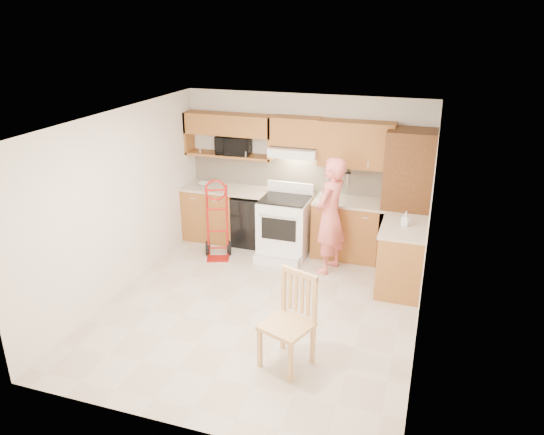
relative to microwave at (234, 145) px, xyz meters
The scene contains 28 objects.
floor 2.91m from the microwave, 60.68° to the right, with size 4.00×4.50×0.02m, color beige.
ceiling 2.54m from the microwave, 60.68° to the right, with size 4.00×4.50×0.02m, color white.
wall_back 1.25m from the microwave, ahead, with size 4.00×0.02×2.50m, color beige.
wall_front 4.52m from the microwave, 74.92° to the right, with size 4.00×0.02×2.50m, color beige.
wall_left 2.28m from the microwave, 111.92° to the right, with size 0.02×4.50×2.50m, color beige.
wall_right 3.82m from the microwave, 33.24° to the right, with size 0.02×4.50×2.50m, color beige.
backsplash 1.26m from the microwave, ahead, with size 3.92×0.03×0.55m, color beige.
lower_cab_left 1.26m from the microwave, 160.39° to the right, with size 0.90×0.60×0.90m, color brown.
dishwasher 1.28m from the microwave, 19.99° to the right, with size 0.60×0.60×0.85m, color black.
lower_cab_right 2.33m from the microwave, ahead, with size 1.14×0.60×0.90m, color brown.
countertop_left 0.74m from the microwave, 120.31° to the right, with size 1.50×0.63×0.04m, color beige.
countertop_right 2.13m from the microwave, ahead, with size 1.14×0.63×0.04m, color beige.
cab_return_right 3.25m from the microwave, 18.04° to the right, with size 0.60×1.00×0.90m, color brown.
countertop_return 3.11m from the microwave, 18.04° to the right, with size 0.63×1.00×0.04m, color beige.
pantry_tall 2.89m from the microwave, ahead, with size 0.70×0.60×2.10m, color brown.
upper_cab_left 0.34m from the microwave, behind, with size 1.50×0.33×0.34m, color brown.
upper_shelf_mw 0.19m from the microwave, behind, with size 1.50×0.33×0.04m, color brown.
upper_cab_center 1.09m from the microwave, ahead, with size 0.76×0.33×0.44m, color brown.
upper_cab_right 2.01m from the microwave, ahead, with size 1.14×0.33×0.70m, color brown.
range_hood 1.05m from the microwave, ahead, with size 0.76×0.46×0.14m, color white.
knife_strip 1.77m from the microwave, ahead, with size 0.40×0.05×0.29m, color black, non-canonical shape.
microwave is the anchor object (origin of this frame).
range 1.54m from the microwave, 24.13° to the right, with size 0.76×1.01×1.13m, color white, non-canonical shape.
person 2.08m from the microwave, 22.34° to the right, with size 0.64×0.42×1.76m, color #E76B65.
hand_truck 1.35m from the microwave, 88.53° to the right, with size 0.46×0.42×1.17m, color #9D140E, non-canonical shape.
dining_chair 3.79m from the microwave, 59.52° to the right, with size 0.48×0.53×1.07m, color tan, non-canonical shape.
soap_bottle 3.07m from the microwave, 17.79° to the right, with size 0.09×0.09×0.20m, color white.
bowl 0.86m from the microwave, 165.08° to the right, with size 0.20×0.20×0.05m, color white.
Camera 1 is at (1.99, -5.61, 3.62)m, focal length 34.07 mm.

